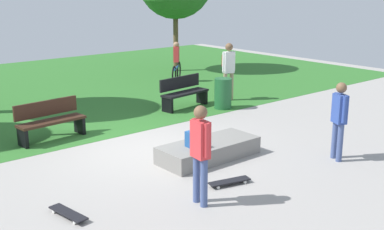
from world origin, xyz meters
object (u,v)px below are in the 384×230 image
at_px(trash_bin, 223,93).
at_px(concrete_ledge, 209,150).
at_px(backpack_on_ledge, 193,140).
at_px(park_bench_far_left, 184,92).
at_px(park_bench_far_right, 50,120).
at_px(cyclist_on_bicycle, 176,65).
at_px(skater_watching, 339,116).
at_px(skateboard_by_ledge, 230,181).
at_px(skater_performing_trick, 200,148).
at_px(pedestrian_with_backpack, 228,66).
at_px(skateboard_spare, 68,213).

bearing_deg(trash_bin, concrete_ledge, -137.29).
relative_size(backpack_on_ledge, park_bench_far_left, 0.19).
bearing_deg(park_bench_far_right, backpack_on_ledge, -66.25).
bearing_deg(cyclist_on_bicycle, backpack_on_ledge, -125.98).
height_order(concrete_ledge, skater_watching, skater_watching).
relative_size(trash_bin, cyclist_on_bicycle, 0.59).
distance_m(skateboard_by_ledge, park_bench_far_right, 4.84).
height_order(skater_performing_trick, park_bench_far_left, skater_performing_trick).
xyz_separation_m(backpack_on_ledge, pedestrian_with_backpack, (4.50, 3.65, 0.56)).
bearing_deg(concrete_ledge, skateboard_by_ledge, -116.48).
bearing_deg(trash_bin, backpack_on_ledge, -140.78).
height_order(concrete_ledge, cyclist_on_bicycle, cyclist_on_bicycle).
distance_m(backpack_on_ledge, park_bench_far_left, 4.73).
bearing_deg(skateboard_spare, skater_performing_trick, -27.11).
relative_size(skater_watching, skateboard_spare, 1.99).
xyz_separation_m(skater_performing_trick, park_bench_far_left, (3.94, 5.31, -0.50)).
height_order(backpack_on_ledge, cyclist_on_bicycle, cyclist_on_bicycle).
bearing_deg(pedestrian_with_backpack, skateboard_by_ledge, -133.65).
bearing_deg(skateboard_by_ledge, skater_performing_trick, -164.06).
relative_size(skateboard_spare, pedestrian_with_backpack, 0.46).
bearing_deg(concrete_ledge, pedestrian_with_backpack, 41.82).
bearing_deg(concrete_ledge, skater_watching, -41.54).
distance_m(skateboard_spare, pedestrian_with_backpack, 8.65).
bearing_deg(skater_watching, concrete_ledge, 138.46).
bearing_deg(skater_performing_trick, skateboard_spare, 152.89).
bearing_deg(park_bench_far_right, skater_watching, -52.25).
distance_m(backpack_on_ledge, pedestrian_with_backpack, 5.82).
height_order(skater_performing_trick, skateboard_spare, skater_performing_trick).
xyz_separation_m(trash_bin, cyclist_on_bicycle, (1.46, 4.05, 0.19)).
height_order(skateboard_spare, park_bench_far_right, park_bench_far_right).
height_order(skater_watching, trash_bin, skater_watching).
bearing_deg(skateboard_spare, park_bench_far_left, 36.63).
height_order(backpack_on_ledge, skater_performing_trick, skater_performing_trick).
relative_size(backpack_on_ledge, skateboard_by_ledge, 0.39).
height_order(skateboard_spare, trash_bin, trash_bin).
bearing_deg(pedestrian_with_backpack, skateboard_spare, -150.83).
xyz_separation_m(skateboard_by_ledge, park_bench_far_right, (-1.33, 4.64, 0.42)).
xyz_separation_m(skater_watching, skateboard_by_ledge, (-2.63, 0.47, -0.88)).
xyz_separation_m(skateboard_spare, pedestrian_with_backpack, (7.50, 4.19, 1.02)).
relative_size(skateboard_spare, cyclist_on_bicycle, 0.54).
xyz_separation_m(backpack_on_ledge, skateboard_by_ledge, (-0.17, -1.24, -0.46)).
height_order(backpack_on_ledge, pedestrian_with_backpack, pedestrian_with_backpack).
bearing_deg(skateboard_spare, skater_watching, -12.07).
bearing_deg(backpack_on_ledge, skater_performing_trick, 144.46).
xyz_separation_m(skater_watching, skateboard_spare, (-5.46, 1.17, -0.88)).
height_order(trash_bin, pedestrian_with_backpack, pedestrian_with_backpack).
bearing_deg(park_bench_far_right, park_bench_far_left, 5.28).
xyz_separation_m(pedestrian_with_backpack, cyclist_on_bicycle, (0.61, 3.38, -0.45)).
height_order(backpack_on_ledge, skateboard_spare, backpack_on_ledge).
xyz_separation_m(skater_performing_trick, pedestrian_with_backpack, (5.61, 5.16, 0.10)).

